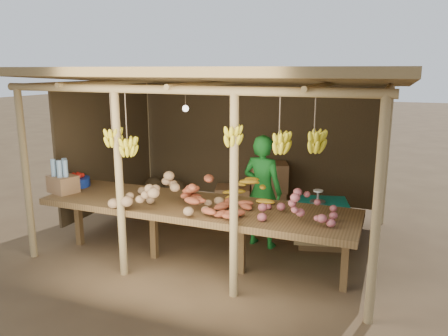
% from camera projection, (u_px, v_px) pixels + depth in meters
% --- Properties ---
extents(ground, '(60.00, 60.00, 0.00)m').
position_uv_depth(ground, '(224.00, 238.00, 6.36)').
color(ground, brown).
rests_on(ground, ground).
extents(stall_structure, '(4.70, 3.50, 2.43)m').
position_uv_depth(stall_structure, '(226.00, 106.00, 5.89)').
color(stall_structure, '#9F8252').
rests_on(stall_structure, ground).
extents(counter, '(3.90, 1.05, 0.80)m').
position_uv_depth(counter, '(196.00, 209.00, 5.34)').
color(counter, brown).
rests_on(counter, ground).
extents(potato_heap, '(1.16, 0.72, 0.37)m').
position_uv_depth(potato_heap, '(166.00, 192.00, 5.17)').
color(potato_heap, '#926F4B').
rests_on(potato_heap, counter).
extents(sweet_potato_heap, '(1.02, 0.68, 0.36)m').
position_uv_depth(sweet_potato_heap, '(203.00, 195.00, 5.08)').
color(sweet_potato_heap, '#9E4628').
rests_on(sweet_potato_heap, counter).
extents(onion_heap, '(0.96, 0.63, 0.36)m').
position_uv_depth(onion_heap, '(296.00, 204.00, 4.74)').
color(onion_heap, '#A85255').
rests_on(onion_heap, counter).
extents(banana_pile, '(0.66, 0.49, 0.35)m').
position_uv_depth(banana_pile, '(248.00, 185.00, 5.51)').
color(banana_pile, gold).
rests_on(banana_pile, counter).
extents(tomato_basin, '(0.35, 0.35, 0.19)m').
position_uv_depth(tomato_basin, '(77.00, 181.00, 6.11)').
color(tomato_basin, navy).
rests_on(tomato_basin, counter).
extents(bottle_box, '(0.43, 0.38, 0.45)m').
position_uv_depth(bottle_box, '(63.00, 180.00, 5.80)').
color(bottle_box, olive).
rests_on(bottle_box, counter).
extents(vendor, '(0.63, 0.47, 1.56)m').
position_uv_depth(vendor, '(262.00, 191.00, 5.95)').
color(vendor, '#187022').
rests_on(vendor, ground).
extents(tarp_crate, '(0.81, 0.74, 0.82)m').
position_uv_depth(tarp_crate, '(321.00, 222.00, 6.06)').
color(tarp_crate, brown).
rests_on(tarp_crate, ground).
extents(carton_stack, '(1.30, 0.59, 0.91)m').
position_uv_depth(carton_stack, '(257.00, 194.00, 7.19)').
color(carton_stack, olive).
rests_on(carton_stack, ground).
extents(burlap_sacks, '(0.88, 0.46, 0.62)m').
position_uv_depth(burlap_sacks, '(165.00, 192.00, 7.76)').
color(burlap_sacks, '#473721').
rests_on(burlap_sacks, ground).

